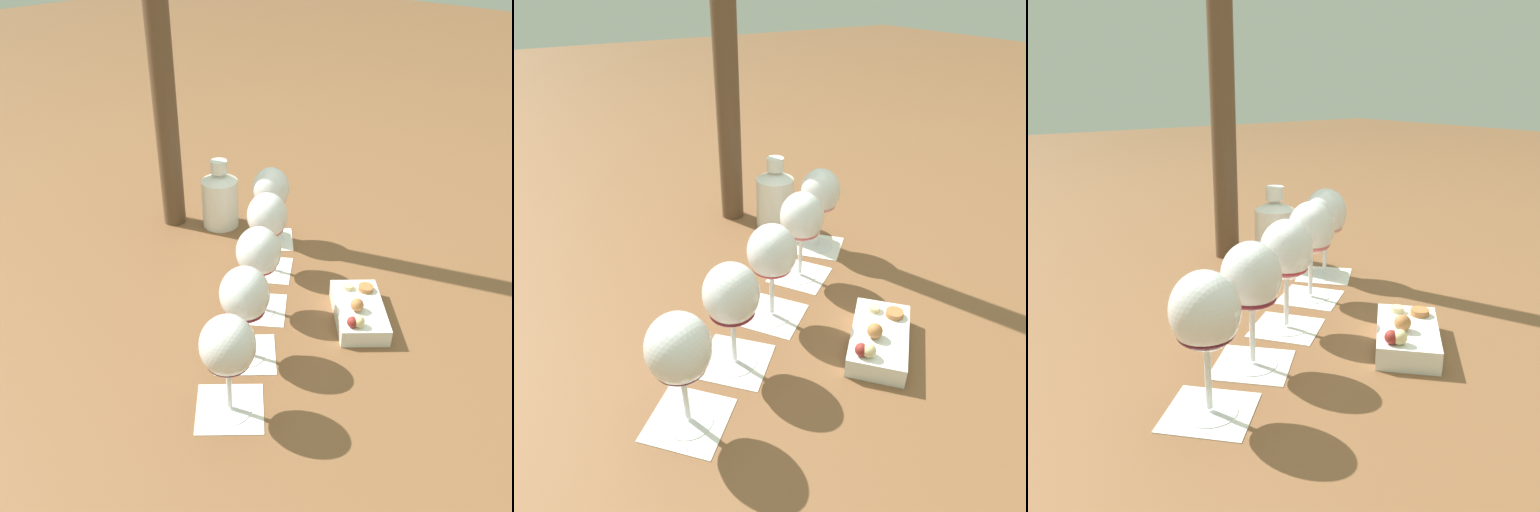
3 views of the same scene
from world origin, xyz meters
The scene contains 14 objects.
ground_plane centered at (0.00, 0.00, 0.00)m, with size 8.00×8.00×0.00m, color brown.
tasting_card_0 centered at (-0.22, -0.16, 0.00)m, with size 0.15×0.15×0.00m.
tasting_card_1 centered at (-0.12, -0.08, 0.00)m, with size 0.15×0.15×0.00m.
tasting_card_2 centered at (0.00, 0.01, 0.00)m, with size 0.15×0.15×0.00m.
tasting_card_3 centered at (0.11, 0.08, 0.00)m, with size 0.15×0.15×0.00m.
tasting_card_4 centered at (0.22, 0.15, 0.00)m, with size 0.15×0.15×0.00m.
wine_glass_0 centered at (-0.22, -0.16, 0.13)m, with size 0.09×0.09×0.19m.
wine_glass_1 centered at (-0.12, -0.08, 0.13)m, with size 0.09×0.09×0.19m.
wine_glass_2 centered at (0.00, 0.01, 0.13)m, with size 0.09×0.09×0.19m.
wine_glass_3 centered at (0.11, 0.08, 0.13)m, with size 0.09×0.09×0.19m.
wine_glass_4 centered at (0.22, 0.15, 0.13)m, with size 0.09×0.09×0.19m.
ceramic_vase centered at (-0.19, -0.30, 0.08)m, with size 0.09×0.09×0.17m.
snack_dish centered at (-0.11, 0.17, 0.02)m, with size 0.18×0.18×0.06m.
umbrella_pole centered at (-0.13, -0.40, 0.44)m, with size 0.06×0.06×0.89m.
Camera 1 is at (0.64, 0.58, 0.69)m, focal length 38.00 mm.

